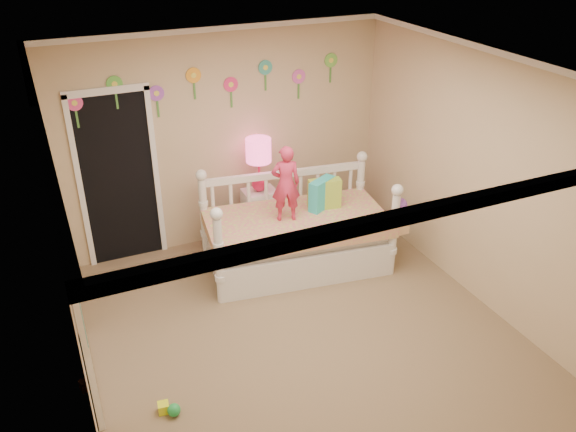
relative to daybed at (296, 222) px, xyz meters
name	(u,v)px	position (x,y,z in m)	size (l,w,h in m)	color
floor	(304,339)	(-0.51, -1.28, -0.56)	(4.00, 4.50, 0.01)	#7F684C
ceiling	(308,74)	(-0.51, -1.28, 2.04)	(4.00, 4.50, 0.01)	white
back_wall	(223,139)	(-0.51, 0.97, 0.74)	(4.00, 0.01, 2.60)	tan
left_wall	(65,274)	(-2.51, -1.28, 0.74)	(0.01, 4.50, 2.60)	tan
right_wall	(487,183)	(1.49, -1.28, 0.74)	(0.01, 4.50, 2.60)	tan
crown_molding	(308,78)	(-0.51, -1.28, 2.01)	(4.00, 4.50, 0.06)	white
daybed	(296,222)	(0.00, 0.00, 0.00)	(2.07, 1.11, 1.12)	white
pillow_turquoise	(322,194)	(0.36, 0.08, 0.24)	(0.36, 0.13, 0.36)	#28C8C4
pillow_lime	(325,194)	(0.39, 0.08, 0.24)	(0.37, 0.14, 0.35)	#A6D03F
child	(286,184)	(-0.13, 0.00, 0.50)	(0.32, 0.21, 0.87)	#D53056
nightstand	(260,215)	(-0.16, 0.72, -0.23)	(0.40, 0.31, 0.67)	white
table_lamp	(259,157)	(-0.16, 0.72, 0.55)	(0.30, 0.30, 0.67)	#E01D50
closet_doorway	(119,178)	(-1.76, 0.96, 0.47)	(0.90, 0.04, 2.07)	black
flower_decals	(213,87)	(-0.60, 0.96, 1.38)	(3.40, 0.02, 0.50)	#B2668C
mirror_closet	(72,280)	(-2.47, -0.98, 0.49)	(0.07, 1.30, 2.10)	white
wall_picture	(78,314)	(-2.48, -2.18, 0.99)	(0.05, 0.34, 0.42)	white
hanging_bag	(400,218)	(0.99, -0.59, 0.12)	(0.20, 0.16, 0.36)	beige
toy_scatter	(132,427)	(-2.26, -1.75, -0.51)	(0.80, 1.30, 0.11)	#996666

